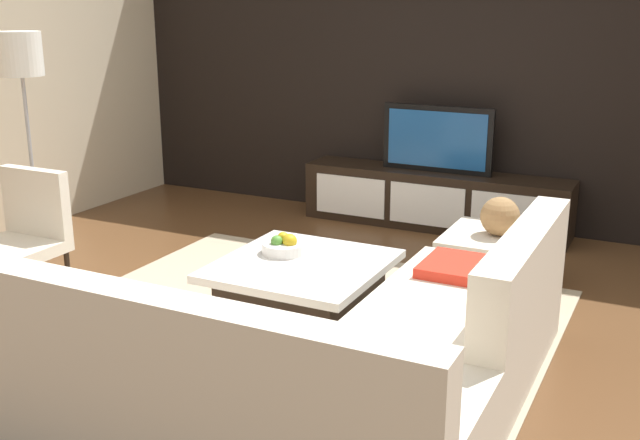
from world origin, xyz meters
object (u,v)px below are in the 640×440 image
at_px(media_console, 435,200).
at_px(television, 437,139).
at_px(fruit_bowl, 284,246).
at_px(floor_lamp, 21,68).
at_px(decorative_ball, 500,216).
at_px(coffee_table, 302,289).
at_px(sectional_couch, 318,361).
at_px(ottoman, 497,263).
at_px(accent_chair_near, 23,230).

height_order(media_console, television, television).
bearing_deg(fruit_bowl, television, 82.77).
relative_size(floor_lamp, decorative_ball, 6.47).
bearing_deg(coffee_table, sectional_couch, -58.45).
bearing_deg(ottoman, decorative_ball, 0.00).
relative_size(media_console, television, 2.42).
height_order(accent_chair_near, decorative_ball, accent_chair_near).
bearing_deg(coffee_table, decorative_ball, 46.91).
xyz_separation_m(sectional_couch, fruit_bowl, (-0.78, 1.08, 0.14)).
distance_m(sectional_couch, accent_chair_near, 2.43).
relative_size(coffee_table, floor_lamp, 0.60).
distance_m(coffee_table, ottoman, 1.41).
xyz_separation_m(coffee_table, fruit_bowl, (-0.18, 0.10, 0.23)).
height_order(television, sectional_couch, television).
xyz_separation_m(accent_chair_near, ottoman, (2.74, 1.55, -0.29)).
bearing_deg(accent_chair_near, coffee_table, 12.91).
bearing_deg(accent_chair_near, decorative_ball, 26.05).
height_order(media_console, decorative_ball, decorative_ball).
xyz_separation_m(floor_lamp, ottoman, (3.39, 0.84, -1.24)).
distance_m(accent_chair_near, floor_lamp, 1.36).
bearing_deg(coffee_table, floor_lamp, 175.42).
bearing_deg(media_console, decorative_ball, -55.74).
bearing_deg(accent_chair_near, floor_lamp, 128.57).
xyz_separation_m(floor_lamp, decorative_ball, (3.39, 0.84, -0.91)).
bearing_deg(fruit_bowl, decorative_ball, 39.16).
bearing_deg(floor_lamp, sectional_couch, -21.26).
bearing_deg(accent_chair_near, sectional_couch, -14.45).
xyz_separation_m(media_console, coffee_table, (-0.10, -2.30, -0.05)).
distance_m(media_console, accent_chair_near, 3.40).
xyz_separation_m(media_console, ottoman, (0.86, -1.27, -0.05)).
distance_m(television, ottoman, 1.64).
bearing_deg(television, accent_chair_near, -123.65).
relative_size(media_console, fruit_bowl, 8.32).
xyz_separation_m(media_console, accent_chair_near, (-1.88, -2.82, 0.24)).
bearing_deg(floor_lamp, decorative_ball, 13.84).
bearing_deg(sectional_couch, media_console, 98.74).
distance_m(media_console, fruit_bowl, 2.22).
height_order(television, ottoman, television).
bearing_deg(floor_lamp, media_console, 39.77).
bearing_deg(ottoman, sectional_couch, -100.09).
xyz_separation_m(media_console, sectional_couch, (0.50, -3.28, 0.04)).
relative_size(ottoman, fruit_bowl, 2.50).
bearing_deg(television, media_console, -90.00).
bearing_deg(television, floor_lamp, -140.22).
height_order(fruit_bowl, decorative_ball, decorative_ball).
height_order(accent_chair_near, ottoman, accent_chair_near).
distance_m(media_console, ottoman, 1.53).
bearing_deg(media_console, accent_chair_near, -123.66).
distance_m(sectional_couch, ottoman, 2.05).
relative_size(media_console, floor_lamp, 1.36).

